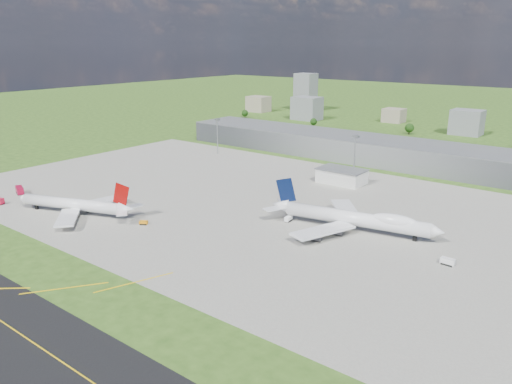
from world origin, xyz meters
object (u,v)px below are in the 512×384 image
Objects in this scene: fire_truck at (20,190)px; tug_yellow at (144,223)px; airliner_red_twin at (76,205)px; airliner_blue_quad at (355,219)px; van_white_near at (288,219)px; van_white_far at (448,262)px.

fire_truck is 91.07m from tug_yellow.
airliner_blue_quad reaches higher than airliner_red_twin.
airliner_blue_quad reaches higher than fire_truck.
van_white_near is 72.57m from van_white_far.
airliner_blue_quad is at bearing -0.15° from tug_yellow.
airliner_blue_quad is 30.77m from van_white_near.
fire_truck reaches higher than van_white_near.
airliner_red_twin is at bearing 115.26° from van_white_near.
van_white_far is (212.02, 49.95, -0.57)m from fire_truck.
tug_yellow is (-78.36, -51.30, -4.59)m from airliner_blue_quad.
fire_truck is at bearing -20.30° from airliner_red_twin.
airliner_red_twin is 6.85× the size of fire_truck.
van_white_far is at bearing -24.17° from airliner_blue_quad.
airliner_red_twin is 165.59m from van_white_far.
van_white_near is at bearing -167.28° from airliner_red_twin.
airliner_red_twin reaches higher than fire_truck.
van_white_near is 0.94× the size of van_white_far.
tug_yellow is 0.82× the size of van_white_far.
fire_truck is 1.88× the size of van_white_near.
van_white_near is at bearing -175.15° from airliner_blue_quad.
van_white_far is at bearing 178.33° from airliner_red_twin.
tug_yellow is 0.87× the size of van_white_near.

